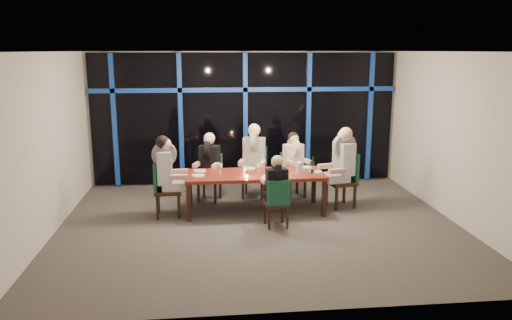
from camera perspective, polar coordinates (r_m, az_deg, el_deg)
The scene contains 29 objects.
room at distance 8.40m, azimuth 0.43°, elevation 5.62°, with size 7.04×7.00×3.02m.
window_wall at distance 11.36m, azimuth -1.18°, elevation 5.00°, with size 6.86×0.43×2.94m.
dining_table at distance 9.43m, azimuth -0.13°, elevation -1.92°, with size 2.60×1.00×0.75m.
chair_far_left at distance 10.27m, azimuth -5.22°, elevation -1.64°, with size 0.56×0.56×0.95m.
chair_far_mid at distance 10.43m, azimuth -0.18°, elevation -1.04°, with size 0.60×0.60×1.06m.
chair_far_right at distance 10.52m, azimuth 4.14°, elevation -1.35°, with size 0.54×0.54×0.93m.
chair_end_left at distance 9.34m, azimuth -10.61°, elevation -2.94°, with size 0.49×0.49×1.04m.
chair_end_right at distance 9.91m, azimuth 10.18°, elevation -1.90°, with size 0.61×0.61×1.08m.
chair_near_mid at distance 8.63m, azimuth 2.44°, elevation -4.67°, with size 0.45×0.45×0.87m.
diner_far_left at distance 10.11m, azimuth -5.41°, elevation 0.34°, with size 0.57×0.65×0.93m.
diner_far_mid at distance 10.26m, azimuth -0.26°, elevation 1.10°, with size 0.60×0.71×1.03m.
diner_far_right at distance 10.37m, azimuth 4.38°, elevation 0.55°, with size 0.55×0.64×0.91m.
diner_end_left at distance 9.24m, azimuth -10.17°, elevation -0.48°, with size 0.65×0.52×1.01m.
diner_end_right at distance 9.76m, azimuth 9.81°, elevation 0.47°, with size 0.73×0.61×1.05m.
diner_near_mid at distance 8.60m, azimuth 2.34°, elevation -2.31°, with size 0.46×0.56×0.85m.
plate_far_left at distance 9.62m, azimuth -6.42°, elevation -1.25°, with size 0.24×0.24×0.01m, color white.
plate_far_mid at distance 9.77m, azimuth -0.77°, elevation -0.97°, with size 0.24×0.24×0.01m, color white.
plate_far_right at distance 9.92m, azimuth 5.90°, elevation -0.83°, with size 0.24×0.24×0.01m, color white.
plate_end_left at distance 9.28m, azimuth -6.63°, elevation -1.77°, with size 0.24×0.24×0.01m, color white.
plate_end_right at distance 9.56m, azimuth 6.82°, elevation -1.36°, with size 0.24×0.24×0.01m, color white.
plate_near_mid at distance 9.15m, azimuth 1.44°, elevation -1.90°, with size 0.24×0.24×0.01m, color white.
wine_bottle at distance 9.46m, azimuth 6.47°, elevation -0.78°, with size 0.07×0.07×0.32m.
water_pitcher at distance 9.43m, azimuth 4.94°, elevation -0.91°, with size 0.13×0.11×0.20m.
tea_light at distance 9.15m, azimuth -1.08°, elevation -1.83°, with size 0.05×0.05×0.03m, color #FFA34C.
wine_glass_a at distance 9.18m, azimuth -1.37°, elevation -1.02°, with size 0.07×0.07×0.19m.
wine_glass_b at distance 9.48m, azimuth 0.26°, elevation -0.71°, with size 0.06×0.06×0.16m.
wine_glass_c at distance 9.35m, azimuth 2.72°, elevation -0.81°, with size 0.07×0.07×0.18m.
wine_glass_d at distance 9.44m, azimuth -4.09°, elevation -0.70°, with size 0.07×0.07×0.18m.
wine_glass_e at distance 9.68m, azimuth 5.04°, elevation -0.43°, with size 0.07×0.07×0.17m.
Camera 1 is at (-0.94, -8.29, 3.02)m, focal length 35.00 mm.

